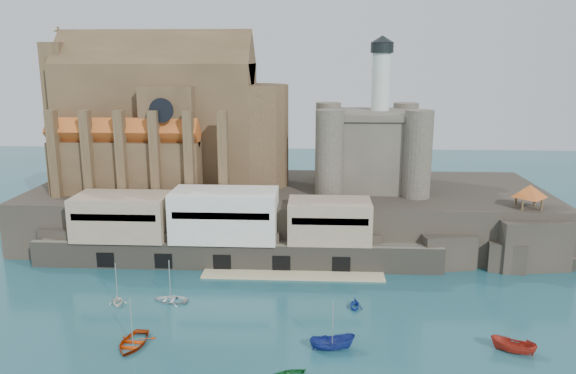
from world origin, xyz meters
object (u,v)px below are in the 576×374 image
(church, at_px, (168,124))
(pavilion, at_px, (530,193))
(castle_keep, at_px, (370,145))
(boat_2, at_px, (332,349))
(boat_0, at_px, (133,345))

(church, height_order, pavilion, church)
(church, relative_size, castle_keep, 1.60)
(boat_2, bearing_deg, castle_keep, -18.99)
(pavilion, xyz_separation_m, boat_2, (-34.09, -31.57, -12.73))
(church, relative_size, boat_2, 8.25)
(pavilion, relative_size, boat_2, 1.12)
(church, bearing_deg, castle_keep, -1.11)
(boat_0, height_order, boat_2, boat_0)
(church, height_order, castle_keep, church)
(castle_keep, distance_m, boat_2, 50.77)
(boat_0, bearing_deg, pavilion, 32.62)
(pavilion, bearing_deg, castle_keep, 149.82)
(church, distance_m, boat_0, 53.10)
(pavilion, height_order, boat_0, pavilion)
(boat_0, bearing_deg, church, 102.68)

